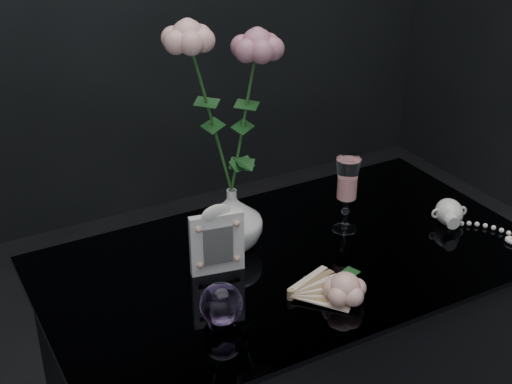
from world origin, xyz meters
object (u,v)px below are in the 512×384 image
picture_frame (217,239)px  wine_glass (346,196)px  pearl_jar (449,211)px  vase (232,219)px  paperweight (221,304)px  loose_rose (345,288)px

picture_frame → wine_glass: bearing=12.7°
pearl_jar → wine_glass: bearing=177.8°
vase → picture_frame: 0.10m
wine_glass → pearl_jar: wine_glass is taller
paperweight → loose_rose: size_ratio=0.43×
wine_glass → paperweight: 0.43m
paperweight → picture_frame: bearing=66.4°
vase → paperweight: (-0.14, -0.23, -0.03)m
vase → wine_glass: (0.25, -0.06, 0.02)m
pearl_jar → paperweight: bearing=-154.1°
vase → loose_rose: vase is taller
vase → paperweight: 0.27m
vase → paperweight: vase is taller
wine_glass → loose_rose: (-0.16, -0.22, -0.06)m
paperweight → loose_rose: bearing=-13.9°
wine_glass → loose_rose: 0.28m
vase → loose_rose: size_ratio=0.74×
picture_frame → loose_rose: picture_frame is taller
picture_frame → pearl_jar: size_ratio=0.71×
wine_glass → loose_rose: wine_glass is taller
wine_glass → picture_frame: size_ratio=1.15×
pearl_jar → loose_rose: bearing=-141.9°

